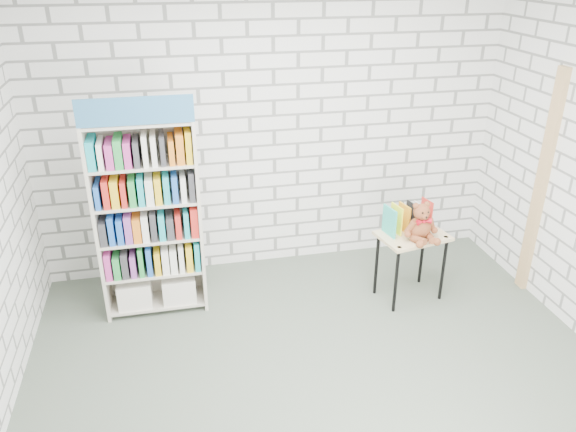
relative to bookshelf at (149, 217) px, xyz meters
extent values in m
plane|color=#4D584A|center=(1.22, -1.36, -0.90)|extent=(4.50, 4.50, 0.00)
cube|color=silver|center=(1.22, 0.64, 0.50)|extent=(4.50, 0.02, 2.80)
cube|color=beige|center=(-0.42, -0.01, -0.02)|extent=(0.03, 0.34, 1.75)
cube|color=beige|center=(0.42, -0.01, -0.02)|extent=(0.03, 0.34, 1.75)
cube|color=beige|center=(0.00, 0.15, -0.02)|extent=(0.88, 0.02, 1.75)
cube|color=teal|center=(0.00, -0.17, 0.96)|extent=(0.88, 0.02, 0.21)
cube|color=beige|center=(0.00, -0.01, -0.84)|extent=(0.82, 0.32, 0.02)
cube|color=beige|center=(0.00, -0.01, -0.51)|extent=(0.82, 0.32, 0.02)
cube|color=beige|center=(0.00, -0.01, -0.18)|extent=(0.82, 0.32, 0.02)
cube|color=beige|center=(0.00, -0.01, 0.15)|extent=(0.82, 0.32, 0.02)
cube|color=beige|center=(0.00, -0.01, 0.49)|extent=(0.82, 0.32, 0.02)
cube|color=beige|center=(0.00, -0.01, 0.84)|extent=(0.82, 0.32, 0.02)
cube|color=silver|center=(-0.19, -0.01, -0.71)|extent=(0.29, 0.28, 0.23)
cube|color=silver|center=(0.19, -0.01, -0.71)|extent=(0.29, 0.28, 0.23)
cube|color=green|center=(0.00, -0.02, -0.38)|extent=(0.82, 0.28, 0.23)
cube|color=orange|center=(0.00, -0.02, -0.05)|extent=(0.82, 0.28, 0.23)
cube|color=#BF338C|center=(0.00, -0.02, 0.28)|extent=(0.82, 0.28, 0.23)
cube|color=#19A5B2|center=(0.00, -0.02, 0.61)|extent=(0.82, 0.28, 0.23)
cube|color=tan|center=(2.29, -0.33, -0.26)|extent=(0.67, 0.52, 0.03)
cylinder|color=black|center=(2.07, -0.54, -0.59)|extent=(0.03, 0.03, 0.62)
cylinder|color=black|center=(2.01, -0.22, -0.59)|extent=(0.03, 0.03, 0.62)
cylinder|color=black|center=(2.57, -0.44, -0.59)|extent=(0.03, 0.03, 0.62)
cylinder|color=black|center=(2.51, -0.12, -0.59)|extent=(0.03, 0.03, 0.62)
cylinder|color=black|center=(2.08, -0.53, -0.25)|extent=(0.04, 0.04, 0.01)
cylinder|color=black|center=(2.56, -0.43, -0.25)|extent=(0.04, 0.04, 0.01)
cube|color=teal|center=(2.07, -0.27, -0.12)|extent=(0.05, 0.18, 0.25)
cube|color=yellow|center=(2.15, -0.26, -0.12)|extent=(0.05, 0.18, 0.25)
cube|color=orange|center=(2.23, -0.24, -0.12)|extent=(0.05, 0.18, 0.25)
cube|color=black|center=(2.31, -0.23, -0.12)|extent=(0.05, 0.18, 0.25)
cube|color=white|center=(2.39, -0.21, -0.12)|extent=(0.05, 0.18, 0.25)
cube|color=red|center=(2.47, -0.20, -0.12)|extent=(0.05, 0.18, 0.25)
ellipsoid|color=brown|center=(2.31, -0.40, -0.15)|extent=(0.20, 0.17, 0.20)
sphere|color=brown|center=(2.31, -0.41, 0.01)|extent=(0.15, 0.15, 0.15)
sphere|color=brown|center=(2.26, -0.40, 0.07)|extent=(0.05, 0.05, 0.05)
sphere|color=brown|center=(2.37, -0.39, 0.07)|extent=(0.05, 0.05, 0.05)
sphere|color=brown|center=(2.32, -0.47, -0.01)|extent=(0.06, 0.06, 0.06)
sphere|color=black|center=(2.29, -0.47, 0.03)|extent=(0.02, 0.02, 0.02)
sphere|color=black|center=(2.34, -0.46, 0.03)|extent=(0.02, 0.02, 0.02)
sphere|color=black|center=(2.32, -0.49, -0.01)|extent=(0.02, 0.02, 0.02)
cylinder|color=brown|center=(2.21, -0.43, -0.12)|extent=(0.10, 0.08, 0.14)
cylinder|color=brown|center=(2.42, -0.41, -0.12)|extent=(0.10, 0.09, 0.14)
sphere|color=brown|center=(2.18, -0.45, -0.18)|extent=(0.06, 0.06, 0.06)
sphere|color=brown|center=(2.45, -0.43, -0.18)|extent=(0.06, 0.06, 0.06)
cylinder|color=brown|center=(2.26, -0.51, -0.21)|extent=(0.12, 0.16, 0.08)
cylinder|color=brown|center=(2.38, -0.50, -0.21)|extent=(0.10, 0.16, 0.08)
sphere|color=brown|center=(2.24, -0.58, -0.22)|extent=(0.07, 0.07, 0.07)
sphere|color=brown|center=(2.41, -0.57, -0.22)|extent=(0.07, 0.07, 0.07)
cone|color=red|center=(2.28, -0.47, -0.06)|extent=(0.06, 0.06, 0.05)
cone|color=red|center=(2.35, -0.46, -0.06)|extent=(0.06, 0.06, 0.05)
sphere|color=red|center=(2.32, -0.47, -0.06)|extent=(0.03, 0.03, 0.03)
cube|color=tan|center=(3.45, -0.41, 0.15)|extent=(0.05, 0.12, 2.10)
camera|label=1|loc=(0.23, -4.47, 2.04)|focal=35.00mm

